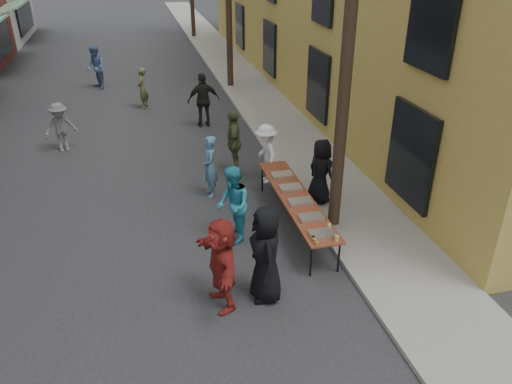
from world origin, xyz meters
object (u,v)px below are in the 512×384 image
guest_front_c (233,205)px  server (321,171)px  serving_table (296,199)px  catering_tray_sausage (322,234)px  guest_front_a (266,254)px  utility_pole_near (350,23)px

guest_front_c → server: size_ratio=1.07×
serving_table → server: (0.90, 0.85, 0.19)m
catering_tray_sausage → server: (0.90, 2.50, 0.12)m
server → catering_tray_sausage: bearing=136.9°
catering_tray_sausage → guest_front_c: size_ratio=0.29×
serving_table → guest_front_a: size_ratio=2.14×
guest_front_a → guest_front_c: guest_front_a is taller
catering_tray_sausage → serving_table: bearing=90.0°
utility_pole_near → serving_table: 3.89m
catering_tray_sausage → server: bearing=70.2°
catering_tray_sausage → server: server is taller
utility_pole_near → guest_front_c: (-2.34, -0.00, -3.63)m
serving_table → guest_front_a: 2.61m
utility_pole_near → guest_front_c: bearing=-179.9°
utility_pole_near → catering_tray_sausage: (-0.85, -1.42, -3.71)m
guest_front_a → server: size_ratio=1.16×
utility_pole_near → catering_tray_sausage: 4.06m
utility_pole_near → catering_tray_sausage: utility_pole_near is taller
guest_front_c → server: guest_front_c is taller
serving_table → server: size_ratio=2.48×
serving_table → catering_tray_sausage: bearing=-90.0°
server → guest_front_c: bearing=91.1°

